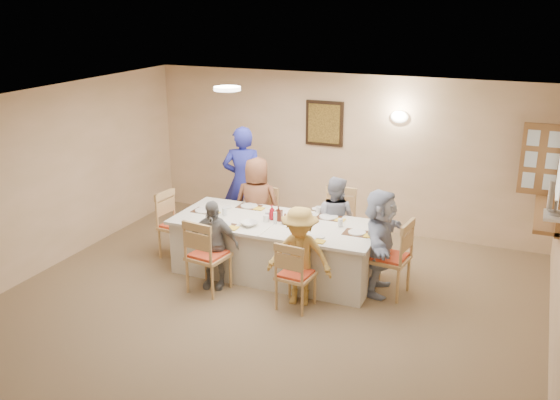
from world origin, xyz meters
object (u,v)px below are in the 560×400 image
at_px(chair_front_right, 296,274).
at_px(diner_right_end, 380,242).
at_px(chair_back_right, 337,225).
at_px(diner_back_right, 334,220).
at_px(caregiver, 243,182).
at_px(diner_front_left, 213,244).
at_px(diner_front_right, 300,256).
at_px(chair_front_left, 208,254).
at_px(condiment_ketchup, 272,212).
at_px(chair_right_end, 389,257).
at_px(chair_left_end, 178,225).
at_px(diner_back_left, 257,205).
at_px(chair_back_left, 260,218).
at_px(desk_fan, 553,202).
at_px(dining_table, 276,248).

relative_size(chair_front_right, diner_right_end, 0.64).
height_order(chair_back_right, diner_back_right, diner_back_right).
bearing_deg(caregiver, diner_front_left, 85.49).
bearing_deg(diner_front_left, diner_front_right, -10.20).
height_order(chair_front_left, diner_front_left, diner_front_left).
relative_size(chair_back_right, condiment_ketchup, 5.02).
distance_m(chair_right_end, diner_front_right, 1.17).
distance_m(diner_front_left, diner_right_end, 2.13).
bearing_deg(condiment_ketchup, chair_right_end, -1.66).
relative_size(chair_front_left, chair_left_end, 1.02).
bearing_deg(diner_right_end, chair_front_right, 128.63).
bearing_deg(diner_right_end, diner_back_right, 44.67).
xyz_separation_m(diner_back_right, diner_front_left, (-1.20, -1.36, -0.04)).
xyz_separation_m(chair_left_end, diner_back_left, (0.95, 0.68, 0.22)).
height_order(diner_front_left, diner_right_end, diner_right_end).
bearing_deg(caregiver, diner_back_right, 145.78).
distance_m(chair_right_end, diner_right_end, 0.22).
height_order(chair_front_left, chair_front_right, chair_front_left).
bearing_deg(diner_front_right, chair_front_left, 178.35).
bearing_deg(chair_back_left, diner_front_left, -81.86).
distance_m(chair_back_left, chair_front_left, 1.60).
xyz_separation_m(desk_fan, condiment_ketchup, (-3.41, 0.34, -0.69)).
bearing_deg(diner_front_right, dining_table, 124.06).
distance_m(chair_front_right, diner_back_right, 1.49).
bearing_deg(chair_front_left, chair_left_end, -32.30).
bearing_deg(chair_front_left, diner_back_right, -121.24).
height_order(chair_back_right, chair_front_right, chair_back_right).
bearing_deg(condiment_ketchup, diner_front_left, -125.52).
height_order(diner_back_left, diner_front_right, diner_back_left).
relative_size(diner_back_left, condiment_ketchup, 6.89).
bearing_deg(diner_back_right, caregiver, -11.89).
bearing_deg(chair_front_left, diner_back_left, -82.20).
distance_m(diner_back_right, caregiver, 1.73).
height_order(chair_front_right, diner_right_end, diner_right_end).
relative_size(chair_front_right, chair_right_end, 0.87).
distance_m(desk_fan, caregiver, 4.66).
distance_m(chair_back_left, diner_front_left, 1.49).
height_order(chair_front_left, chair_right_end, chair_right_end).
bearing_deg(chair_back_right, chair_back_left, 175.51).
bearing_deg(chair_front_left, chair_back_left, -82.20).
bearing_deg(chair_left_end, chair_front_left, -124.06).
bearing_deg(diner_front_left, desk_fan, -4.57).
height_order(diner_front_left, caregiver, caregiver).
xyz_separation_m(dining_table, chair_front_left, (-0.60, -0.80, 0.12)).
height_order(diner_right_end, caregiver, caregiver).
height_order(dining_table, diner_back_left, diner_back_left).
bearing_deg(diner_front_left, diner_right_end, 8.40).
bearing_deg(chair_back_right, desk_fan, -26.28).
relative_size(dining_table, diner_back_right, 2.19).
height_order(chair_front_right, chair_left_end, chair_left_end).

